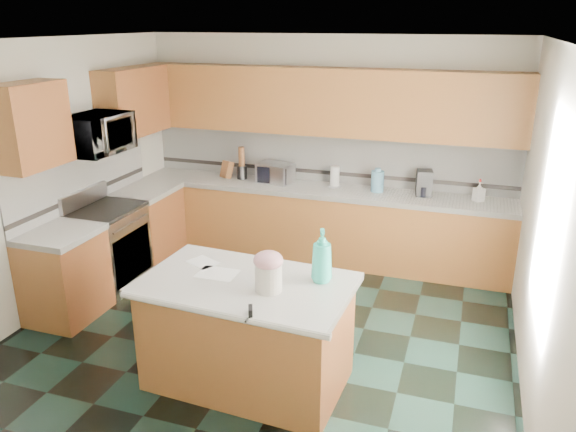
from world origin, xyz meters
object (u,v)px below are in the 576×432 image
at_px(island_base, 247,335).
at_px(soap_bottle_island, 322,256).
at_px(knife_block, 227,170).
at_px(toaster_oven, 275,173).
at_px(coffee_maker, 424,183).
at_px(treat_jar, 268,278).
at_px(island_top, 246,284).

xyz_separation_m(island_base, soap_bottle_island, (0.56, 0.19, 0.70)).
relative_size(knife_block, toaster_oven, 0.52).
xyz_separation_m(knife_block, toaster_oven, (0.66, 0.00, 0.01)).
bearing_deg(coffee_maker, island_base, -121.44).
height_order(treat_jar, toaster_oven, toaster_oven).
height_order(island_top, soap_bottle_island, soap_bottle_island).
distance_m(island_base, coffee_maker, 3.03).
height_order(island_base, soap_bottle_island, soap_bottle_island).
relative_size(island_base, island_top, 0.94).
bearing_deg(toaster_oven, island_base, -61.62).
bearing_deg(soap_bottle_island, island_base, -179.71).
bearing_deg(island_base, toaster_oven, 108.10).
bearing_deg(toaster_oven, soap_bottle_island, -49.62).
bearing_deg(knife_block, treat_jar, -35.50).
height_order(island_base, toaster_oven, toaster_oven).
bearing_deg(island_top, island_base, 0.00).
bearing_deg(island_top, treat_jar, -19.54).
height_order(toaster_oven, coffee_maker, coffee_maker).
distance_m(treat_jar, knife_block, 3.25).
height_order(treat_jar, coffee_maker, coffee_maker).
relative_size(treat_jar, soap_bottle_island, 0.50).
distance_m(soap_bottle_island, toaster_oven, 2.84).
bearing_deg(toaster_oven, knife_block, -166.61).
xyz_separation_m(treat_jar, knife_block, (-1.62, 2.82, 0.00)).
height_order(island_top, treat_jar, treat_jar).
bearing_deg(soap_bottle_island, toaster_oven, 98.34).
relative_size(treat_jar, knife_block, 0.98).
distance_m(treat_jar, coffee_maker, 2.98).
bearing_deg(soap_bottle_island, treat_jar, -158.25).
bearing_deg(island_top, toaster_oven, 108.10).
relative_size(soap_bottle_island, coffee_maker, 1.44).
height_order(treat_jar, soap_bottle_island, soap_bottle_island).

